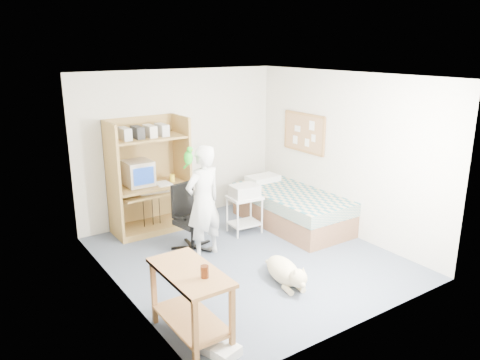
{
  "coord_description": "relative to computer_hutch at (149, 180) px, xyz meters",
  "views": [
    {
      "loc": [
        -3.47,
        -4.91,
        2.89
      ],
      "look_at": [
        0.06,
        0.29,
        1.05
      ],
      "focal_mm": 35.0,
      "sensor_mm": 36.0,
      "label": 1
    }
  ],
  "objects": [
    {
      "name": "person",
      "position": [
        0.23,
        -1.32,
        -0.03
      ],
      "size": [
        0.64,
        0.48,
        1.59
      ],
      "primitive_type": "imported",
      "rotation": [
        0.0,
        0.0,
        3.33
      ],
      "color": "silver",
      "rests_on": "floor"
    },
    {
      "name": "ceiling",
      "position": [
        0.7,
        -1.74,
        1.68
      ],
      "size": [
        3.6,
        4.0,
        0.02
      ],
      "primitive_type": "cube",
      "color": "white",
      "rests_on": "wall_back"
    },
    {
      "name": "keyboard",
      "position": [
        0.01,
        -0.16,
        -0.15
      ],
      "size": [
        0.46,
        0.2,
        0.03
      ],
      "primitive_type": "cube",
      "rotation": [
        0.0,
        0.0,
        -0.09
      ],
      "color": "beige",
      "rests_on": "computer_hutch"
    },
    {
      "name": "wall_left",
      "position": [
        -1.1,
        -1.74,
        0.43
      ],
      "size": [
        0.02,
        4.0,
        2.5
      ],
      "primitive_type": "cube",
      "color": "silver",
      "rests_on": "floor"
    },
    {
      "name": "floor_box_a",
      "position": [
        -0.73,
        -3.41,
        -0.77
      ],
      "size": [
        0.29,
        0.26,
        0.1
      ],
      "primitive_type": "cube",
      "rotation": [
        0.0,
        0.0,
        0.25
      ],
      "color": "white",
      "rests_on": "floor"
    },
    {
      "name": "floor",
      "position": [
        0.7,
        -1.74,
        -0.82
      ],
      "size": [
        4.0,
        4.0,
        0.0
      ],
      "primitive_type": "plane",
      "color": "#434B5B",
      "rests_on": "ground"
    },
    {
      "name": "floor_box_b",
      "position": [
        -0.8,
        -3.29,
        -0.78
      ],
      "size": [
        0.25,
        0.27,
        0.08
      ],
      "primitive_type": "cube",
      "rotation": [
        0.0,
        0.0,
        0.37
      ],
      "color": "#ADAEA9",
      "rests_on": "floor"
    },
    {
      "name": "corkboard",
      "position": [
        2.47,
        -0.84,
        0.63
      ],
      "size": [
        0.04,
        0.94,
        0.66
      ],
      "color": "olive",
      "rests_on": "wall_right"
    },
    {
      "name": "pencil_cup",
      "position": [
        0.37,
        -0.09,
        -0.0
      ],
      "size": [
        0.08,
        0.08,
        0.12
      ],
      "primitive_type": "cylinder",
      "color": "gold",
      "rests_on": "computer_hutch"
    },
    {
      "name": "dog",
      "position": [
        0.65,
        -2.61,
        -0.66
      ],
      "size": [
        0.43,
        0.97,
        0.37
      ],
      "rotation": [
        0.0,
        0.0,
        -0.19
      ],
      "color": "beige",
      "rests_on": "floor"
    },
    {
      "name": "drink_glass",
      "position": [
        -0.8,
        -3.14,
        -0.01
      ],
      "size": [
        0.08,
        0.08,
        0.12
      ],
      "primitive_type": "cylinder",
      "color": "#3E1A09",
      "rests_on": "side_desk"
    },
    {
      "name": "printer",
      "position": [
        1.18,
        -0.96,
        -0.13
      ],
      "size": [
        0.44,
        0.35,
        0.18
      ],
      "primitive_type": "cube",
      "rotation": [
        0.0,
        0.0,
        -0.07
      ],
      "color": "beige",
      "rests_on": "printer_cart"
    },
    {
      "name": "crt_monitor",
      "position": [
        -0.16,
        0.01,
        0.14
      ],
      "size": [
        0.41,
        0.44,
        0.39
      ],
      "rotation": [
        0.0,
        0.0,
        0.01
      ],
      "color": "beige",
      "rests_on": "computer_hutch"
    },
    {
      "name": "parrot",
      "position": [
        0.03,
        -1.31,
        0.63
      ],
      "size": [
        0.12,
        0.21,
        0.32
      ],
      "rotation": [
        0.0,
        0.0,
        0.19
      ],
      "color": "#159416",
      "rests_on": "person"
    },
    {
      "name": "computer_hutch",
      "position": [
        0.0,
        0.0,
        0.0
      ],
      "size": [
        1.2,
        0.63,
        1.8
      ],
      "color": "olive",
      "rests_on": "floor"
    },
    {
      "name": "bed",
      "position": [
        2.0,
        -1.12,
        -0.53
      ],
      "size": [
        1.02,
        2.02,
        0.66
      ],
      "color": "brown",
      "rests_on": "floor"
    },
    {
      "name": "printer_cart",
      "position": [
        1.18,
        -0.96,
        -0.42
      ],
      "size": [
        0.53,
        0.44,
        0.6
      ],
      "rotation": [
        0.0,
        0.0,
        -0.07
      ],
      "color": "silver",
      "rests_on": "floor"
    },
    {
      "name": "office_chair",
      "position": [
        0.17,
        -1.02,
        -0.48
      ],
      "size": [
        0.54,
        0.54,
        0.96
      ],
      "rotation": [
        0.0,
        0.0,
        0.19
      ],
      "color": "black",
      "rests_on": "floor"
    },
    {
      "name": "wall_back",
      "position": [
        0.7,
        0.26,
        0.43
      ],
      "size": [
        3.6,
        0.02,
        2.5
      ],
      "primitive_type": "cube",
      "color": "silver",
      "rests_on": "floor"
    },
    {
      "name": "side_desk",
      "position": [
        -0.85,
        -2.94,
        -0.33
      ],
      "size": [
        0.5,
        1.0,
        0.75
      ],
      "color": "olive",
      "rests_on": "floor"
    },
    {
      "name": "wall_right",
      "position": [
        2.5,
        -1.74,
        0.43
      ],
      "size": [
        0.02,
        4.0,
        2.5
      ],
      "primitive_type": "cube",
      "color": "silver",
      "rests_on": "floor"
    }
  ]
}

